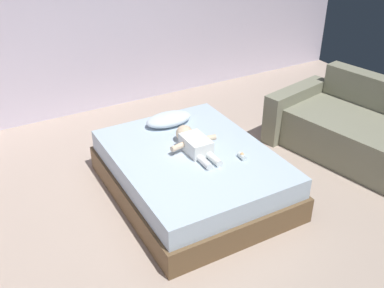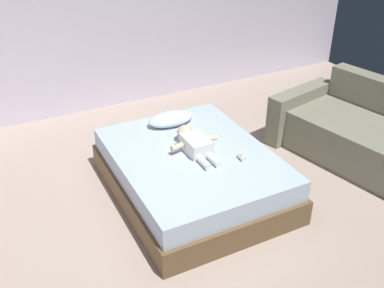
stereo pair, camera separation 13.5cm
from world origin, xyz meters
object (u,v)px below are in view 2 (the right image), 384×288
(baby, at_px, (194,143))
(baby_bottle, at_px, (242,157))
(toothbrush, at_px, (209,143))
(bed, at_px, (192,173))
(pillow, at_px, (171,119))
(couch, at_px, (375,139))

(baby, relative_size, baby_bottle, 6.79)
(baby, height_order, toothbrush, baby)
(bed, relative_size, toothbrush, 13.09)
(toothbrush, bearing_deg, bed, -159.58)
(bed, bearing_deg, baby, 48.54)
(baby, distance_m, toothbrush, 0.20)
(toothbrush, bearing_deg, pillow, 106.57)
(baby_bottle, bearing_deg, couch, -3.12)
(bed, xyz_separation_m, pillow, (0.07, 0.63, 0.30))
(toothbrush, distance_m, baby_bottle, 0.42)
(baby, bearing_deg, pillow, 87.86)
(toothbrush, height_order, baby_bottle, baby_bottle)
(bed, height_order, couch, couch)
(bed, bearing_deg, baby_bottle, -40.82)
(pillow, distance_m, toothbrush, 0.57)
(toothbrush, relative_size, couch, 0.06)
(pillow, bearing_deg, baby, -92.14)
(bed, distance_m, baby_bottle, 0.54)
(couch, bearing_deg, bed, 168.76)
(toothbrush, bearing_deg, couch, -15.26)
(bed, distance_m, toothbrush, 0.35)
(pillow, xyz_separation_m, couch, (1.95, -1.03, -0.23))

